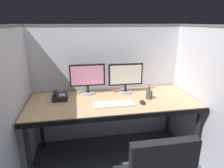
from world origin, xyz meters
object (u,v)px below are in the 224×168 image
Objects in this scene: monitor_right at (126,76)px; keyboard_main at (113,104)px; monitor_left at (87,77)px; desk_phone at (60,97)px; desk at (113,105)px; pen_cup at (149,95)px; computer_mouse at (142,102)px.

keyboard_main is (-0.23, -0.37, -0.20)m from monitor_right.
monitor_right is 1.00× the size of keyboard_main.
monitor_left is 2.26× the size of desk_phone.
desk is 4.42× the size of monitor_right.
monitor_left is at bearing 174.20° from monitor_right.
monitor_right is (0.20, 0.24, 0.27)m from desk.
keyboard_main is at bearing -99.16° from desk.
desk is 11.22× the size of pen_cup.
pen_cup reaches higher than computer_mouse.
desk is 10.00× the size of desk_phone.
desk_phone is (-0.58, 0.28, 0.02)m from keyboard_main.
monitor_left is 0.52m from keyboard_main.
computer_mouse is at bearing -75.20° from monitor_right.
computer_mouse is (0.33, -0.01, 0.01)m from keyboard_main.
pen_cup is (0.69, -0.30, -0.17)m from monitor_left.
monitor_left is 4.48× the size of computer_mouse.
monitor_left and monitor_right have the same top height.
computer_mouse is 0.57× the size of pen_cup.
computer_mouse is at bearing -24.64° from desk.
keyboard_main is (-0.02, -0.13, 0.06)m from desk.
monitor_left reaches higher than desk.
pen_cup is at bearing 14.41° from keyboard_main.
desk_phone is (-0.60, 0.15, 0.08)m from desk.
pen_cup reaches higher than keyboard_main.
desk is at bearing 178.15° from pen_cup.
desk_phone reaches higher than keyboard_main.
computer_mouse is at bearing -1.86° from keyboard_main.
desk_phone is at bearing 154.24° from keyboard_main.
desk is 0.41m from monitor_right.
desk is at bearing -130.67° from monitor_right.
desk_phone is at bearing -173.84° from monitor_right.
monitor_left reaches higher than keyboard_main.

